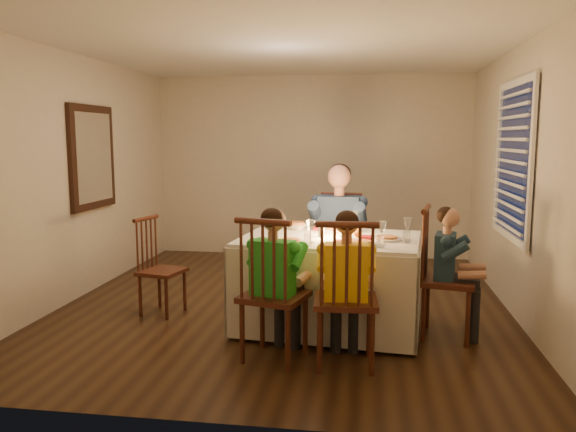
# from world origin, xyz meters

# --- Properties ---
(ground) EXTENTS (5.00, 5.00, 0.00)m
(ground) POSITION_xyz_m (0.00, 0.00, 0.00)
(ground) COLOR black
(ground) RESTS_ON ground
(wall_left) EXTENTS (0.02, 5.00, 2.60)m
(wall_left) POSITION_xyz_m (-2.25, 0.00, 1.30)
(wall_left) COLOR beige
(wall_left) RESTS_ON ground
(wall_right) EXTENTS (0.02, 5.00, 2.60)m
(wall_right) POSITION_xyz_m (2.25, 0.00, 1.30)
(wall_right) COLOR beige
(wall_right) RESTS_ON ground
(wall_back) EXTENTS (4.50, 0.02, 2.60)m
(wall_back) POSITION_xyz_m (0.00, 2.50, 1.30)
(wall_back) COLOR beige
(wall_back) RESTS_ON ground
(ceiling) EXTENTS (5.00, 5.00, 0.00)m
(ceiling) POSITION_xyz_m (0.00, 0.00, 2.60)
(ceiling) COLOR white
(ceiling) RESTS_ON wall_back
(dining_table) EXTENTS (1.71, 1.31, 0.80)m
(dining_table) POSITION_xyz_m (0.51, -0.65, 0.60)
(dining_table) COLOR silver
(dining_table) RESTS_ON ground
(chair_adult) EXTENTS (0.50, 0.48, 1.14)m
(chair_adult) POSITION_xyz_m (0.54, 0.20, 0.00)
(chair_adult) COLOR #38120F
(chair_adult) RESTS_ON ground
(chair_near_left) EXTENTS (0.56, 0.55, 1.14)m
(chair_near_left) POSITION_xyz_m (0.14, -1.45, 0.00)
(chair_near_left) COLOR #38120F
(chair_near_left) RESTS_ON ground
(chair_near_right) EXTENTS (0.49, 0.47, 1.14)m
(chair_near_right) POSITION_xyz_m (0.69, -1.50, 0.00)
(chair_near_right) COLOR #38120F
(chair_near_right) RESTS_ON ground
(chair_end) EXTENTS (0.52, 0.54, 1.14)m
(chair_end) POSITION_xyz_m (1.53, -0.76, 0.00)
(chair_end) COLOR #38120F
(chair_end) RESTS_ON ground
(chair_extra) EXTENTS (0.46, 0.47, 0.96)m
(chair_extra) POSITION_xyz_m (-1.14, -0.48, 0.00)
(chair_extra) COLOR #38120F
(chair_extra) RESTS_ON ground
(adult) EXTENTS (0.61, 0.57, 1.45)m
(adult) POSITION_xyz_m (0.54, 0.20, 0.00)
(adult) COLOR navy
(adult) RESTS_ON ground
(child_green) EXTENTS (0.51, 0.49, 1.20)m
(child_green) POSITION_xyz_m (0.14, -1.45, 0.00)
(child_green) COLOR green
(child_green) RESTS_ON ground
(child_yellow) EXTENTS (0.45, 0.41, 1.19)m
(child_yellow) POSITION_xyz_m (0.69, -1.50, 0.00)
(child_yellow) COLOR yellow
(child_yellow) RESTS_ON ground
(child_teal) EXTENTS (0.43, 0.45, 1.14)m
(child_teal) POSITION_xyz_m (1.53, -0.76, 0.00)
(child_teal) COLOR #1B3144
(child_teal) RESTS_ON ground
(setting_adult) EXTENTS (0.29, 0.29, 0.02)m
(setting_adult) POSITION_xyz_m (0.54, -0.30, 0.84)
(setting_adult) COLOR white
(setting_adult) RESTS_ON dining_table
(setting_green) EXTENTS (0.29, 0.29, 0.02)m
(setting_green) POSITION_xyz_m (0.19, -0.98, 0.84)
(setting_green) COLOR white
(setting_green) RESTS_ON dining_table
(setting_yellow) EXTENTS (0.29, 0.29, 0.02)m
(setting_yellow) POSITION_xyz_m (0.79, -0.97, 0.84)
(setting_yellow) COLOR white
(setting_yellow) RESTS_ON dining_table
(setting_teal) EXTENTS (0.29, 0.29, 0.02)m
(setting_teal) POSITION_xyz_m (1.01, -0.72, 0.84)
(setting_teal) COLOR white
(setting_teal) RESTS_ON dining_table
(candle_left) EXTENTS (0.06, 0.06, 0.10)m
(candle_left) POSITION_xyz_m (0.43, -0.64, 0.88)
(candle_left) COLOR white
(candle_left) RESTS_ON dining_table
(candle_right) EXTENTS (0.06, 0.06, 0.10)m
(candle_right) POSITION_xyz_m (0.63, -0.66, 0.88)
(candle_right) COLOR white
(candle_right) RESTS_ON dining_table
(squash) EXTENTS (0.09, 0.09, 0.09)m
(squash) POSITION_xyz_m (-0.04, -0.25, 0.88)
(squash) COLOR yellow
(squash) RESTS_ON dining_table
(orange_fruit) EXTENTS (0.08, 0.08, 0.08)m
(orange_fruit) POSITION_xyz_m (0.75, -0.62, 0.87)
(orange_fruit) COLOR orange
(orange_fruit) RESTS_ON dining_table
(serving_bowl) EXTENTS (0.27, 0.27, 0.05)m
(serving_bowl) POSITION_xyz_m (0.15, -0.24, 0.86)
(serving_bowl) COLOR white
(serving_bowl) RESTS_ON dining_table
(wall_mirror) EXTENTS (0.06, 0.95, 1.15)m
(wall_mirror) POSITION_xyz_m (-2.22, 0.30, 1.50)
(wall_mirror) COLOR black
(wall_mirror) RESTS_ON wall_left
(window_blinds) EXTENTS (0.07, 1.34, 1.54)m
(window_blinds) POSITION_xyz_m (2.21, 0.10, 1.50)
(window_blinds) COLOR #0D1636
(window_blinds) RESTS_ON wall_right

